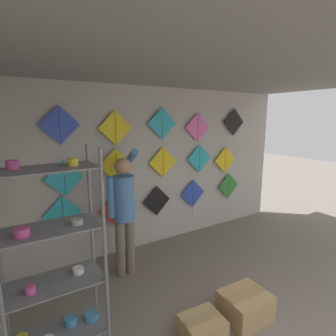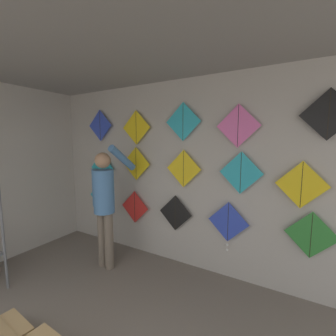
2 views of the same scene
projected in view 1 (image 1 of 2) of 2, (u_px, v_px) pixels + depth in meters
The scene contains 21 objects.
back_panel at pixel (157, 168), 4.70m from camera, with size 5.73×0.06×2.80m, color #BCB7AD.
ceiling_slab at pixel (229, 70), 2.99m from camera, with size 5.73×4.18×0.04m, color gray.
shelf_rack at pixel (54, 264), 2.12m from camera, with size 0.77×0.41×2.06m.
shopkeeper at pixel (124, 206), 3.72m from camera, with size 0.47×0.63×1.86m.
cardboard_box at pixel (245, 306), 3.02m from camera, with size 0.54×0.46×0.32m.
cardboard_box_spare at pixel (202, 328), 2.75m from camera, with size 0.46×0.40×0.24m.
kite_0 at pixel (63, 214), 3.88m from camera, with size 0.55×0.01×0.55m.
kite_1 at pixel (115, 210), 4.32m from camera, with size 0.55×0.01×0.55m.
kite_2 at pixel (157, 201), 4.71m from camera, with size 0.55×0.01×0.55m.
kite_3 at pixel (193, 195), 5.13m from camera, with size 0.55×0.04×0.69m.
kite_4 at pixel (229, 186), 5.61m from camera, with size 0.55×0.01×0.55m.
kite_5 at pixel (64, 178), 3.81m from camera, with size 0.55×0.01×0.55m.
kite_6 at pixel (116, 165), 4.20m from camera, with size 0.55×0.01×0.55m.
kite_7 at pixel (163, 162), 4.65m from camera, with size 0.55×0.01×0.55m.
kite_8 at pixel (199, 158), 5.07m from camera, with size 0.55×0.01×0.55m.
kite_9 at pixel (225, 160), 5.44m from camera, with size 0.55×0.01×0.55m.
kite_10 at pixel (60, 125), 3.66m from camera, with size 0.55×0.01×0.55m.
kite_11 at pixel (115, 128), 4.09m from camera, with size 0.55×0.01×0.55m.
kite_12 at pixel (162, 123), 4.51m from camera, with size 0.55×0.01×0.55m.
kite_13 at pixel (198, 127), 4.93m from camera, with size 0.55×0.01×0.55m.
kite_14 at pixel (234, 122), 5.39m from camera, with size 0.55×0.01×0.55m.
Camera 1 is at (-2.24, -0.63, 2.29)m, focal length 28.00 mm.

